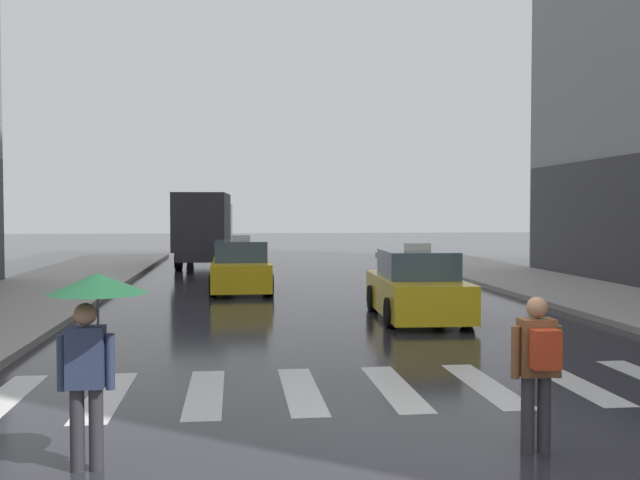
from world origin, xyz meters
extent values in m
plane|color=#26262B|center=(0.00, 0.00, 0.00)|extent=(160.00, 160.00, 0.00)
cube|color=silver|center=(-5.40, 3.00, 0.00)|extent=(0.50, 2.80, 0.01)
cube|color=silver|center=(-4.05, 3.00, 0.00)|extent=(0.50, 2.80, 0.01)
cube|color=silver|center=(-2.70, 3.00, 0.00)|extent=(0.50, 2.80, 0.01)
cube|color=silver|center=(-1.35, 3.00, 0.00)|extent=(0.50, 2.80, 0.01)
cube|color=silver|center=(0.00, 3.00, 0.00)|extent=(0.50, 2.80, 0.01)
cube|color=silver|center=(1.35, 3.00, 0.00)|extent=(0.50, 2.80, 0.01)
cube|color=silver|center=(2.70, 3.00, 0.00)|extent=(0.50, 2.80, 0.01)
cube|color=yellow|center=(2.02, 9.67, 0.56)|extent=(2.00, 4.58, 0.84)
cube|color=#384C5B|center=(2.02, 9.57, 1.30)|extent=(1.69, 2.17, 0.64)
cube|color=silver|center=(2.02, 9.57, 1.71)|extent=(0.61, 0.27, 0.18)
cylinder|color=black|center=(1.23, 11.06, 0.33)|extent=(0.25, 0.67, 0.66)
cylinder|color=black|center=(2.94, 10.98, 0.33)|extent=(0.25, 0.67, 0.66)
cylinder|color=black|center=(1.11, 8.36, 0.33)|extent=(0.25, 0.67, 0.66)
cylinder|color=black|center=(2.82, 8.29, 0.33)|extent=(0.25, 0.67, 0.66)
cube|color=#F2EAB2|center=(1.50, 11.97, 0.60)|extent=(0.20, 0.05, 0.14)
cube|color=#F2EAB2|center=(2.76, 11.91, 0.60)|extent=(0.20, 0.05, 0.14)
cube|color=yellow|center=(-2.08, 16.14, 0.56)|extent=(1.80, 4.50, 0.84)
cube|color=#384C5B|center=(-2.08, 16.04, 1.30)|extent=(1.60, 2.10, 0.64)
cube|color=silver|center=(-2.08, 16.04, 1.71)|extent=(0.60, 0.24, 0.18)
cylinder|color=black|center=(-2.93, 17.49, 0.33)|extent=(0.22, 0.66, 0.66)
cylinder|color=black|center=(-1.22, 17.49, 0.33)|extent=(0.22, 0.66, 0.66)
cylinder|color=black|center=(-2.93, 14.79, 0.33)|extent=(0.22, 0.66, 0.66)
cylinder|color=black|center=(-1.22, 14.79, 0.33)|extent=(0.22, 0.66, 0.66)
cube|color=#F2EAB2|center=(-2.71, 18.41, 0.60)|extent=(0.20, 0.04, 0.14)
cube|color=#F2EAB2|center=(-1.45, 18.41, 0.60)|extent=(0.20, 0.04, 0.14)
cube|color=#2D2D2D|center=(-3.62, 26.25, 0.65)|extent=(2.12, 6.68, 0.40)
cube|color=silver|center=(-3.46, 29.55, 1.90)|extent=(2.19, 1.90, 2.10)
cube|color=#384C5B|center=(-3.41, 30.47, 2.27)|extent=(1.89, 0.13, 0.95)
cube|color=#2D2D33|center=(-3.66, 25.35, 2.10)|extent=(2.43, 4.90, 2.50)
cylinder|color=black|center=(-4.47, 29.40, 0.45)|extent=(0.32, 0.91, 0.90)
cylinder|color=black|center=(-2.47, 29.30, 0.45)|extent=(0.32, 0.91, 0.90)
cylinder|color=black|center=(-4.69, 24.86, 0.45)|extent=(0.32, 0.91, 0.90)
cylinder|color=black|center=(-2.69, 24.76, 0.45)|extent=(0.32, 0.91, 0.90)
cylinder|color=#333338|center=(-3.82, 0.06, 0.41)|extent=(0.14, 0.14, 0.82)
cylinder|color=#333338|center=(-3.64, 0.06, 0.41)|extent=(0.14, 0.14, 0.82)
cube|color=#2D3856|center=(-3.73, 0.06, 1.12)|extent=(0.36, 0.24, 0.60)
sphere|color=#9E7051|center=(-3.73, 0.06, 1.54)|extent=(0.22, 0.22, 0.22)
cylinder|color=#2D3856|center=(-3.96, 0.06, 1.07)|extent=(0.09, 0.09, 0.55)
cylinder|color=#2D3856|center=(-3.50, 0.06, 1.07)|extent=(0.09, 0.09, 0.55)
cylinder|color=#4C4C4C|center=(-3.61, 0.06, 1.42)|extent=(0.02, 0.02, 1.00)
cone|color=#19512D|center=(-3.61, 0.06, 1.84)|extent=(0.96, 0.96, 0.20)
cylinder|color=#333338|center=(0.76, 0.04, 0.41)|extent=(0.14, 0.14, 0.82)
cylinder|color=#333338|center=(0.94, 0.04, 0.41)|extent=(0.14, 0.14, 0.82)
cube|color=brown|center=(0.85, 0.04, 1.12)|extent=(0.36, 0.24, 0.60)
sphere|color=#9E7051|center=(0.85, 0.04, 1.54)|extent=(0.22, 0.22, 0.22)
cylinder|color=brown|center=(0.62, 0.04, 1.07)|extent=(0.09, 0.09, 0.55)
cylinder|color=brown|center=(1.08, 0.04, 1.07)|extent=(0.09, 0.09, 0.55)
cube|color=#B23319|center=(0.85, -0.18, 1.14)|extent=(0.28, 0.18, 0.40)
camera|label=1|loc=(-2.29, -7.19, 2.53)|focal=40.84mm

